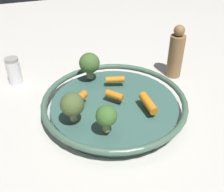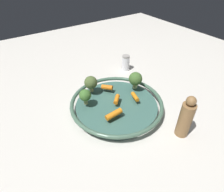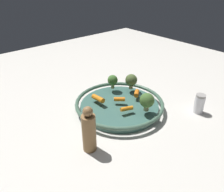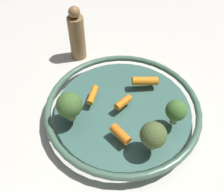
% 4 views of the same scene
% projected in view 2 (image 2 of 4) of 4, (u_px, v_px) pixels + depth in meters
% --- Properties ---
extents(ground_plane, '(2.04, 2.04, 0.00)m').
position_uv_depth(ground_plane, '(117.00, 109.00, 0.75)').
color(ground_plane, beige).
extents(serving_bowl, '(0.35, 0.35, 0.04)m').
position_uv_depth(serving_bowl, '(117.00, 105.00, 0.73)').
color(serving_bowl, '#3D665B').
rests_on(serving_bowl, ground_plane).
extents(baby_carrot_right, '(0.04, 0.04, 0.02)m').
position_uv_depth(baby_carrot_right, '(116.00, 99.00, 0.72)').
color(baby_carrot_right, orange).
rests_on(baby_carrot_right, serving_bowl).
extents(baby_carrot_left, '(0.02, 0.06, 0.02)m').
position_uv_depth(baby_carrot_left, '(114.00, 114.00, 0.65)').
color(baby_carrot_left, orange).
rests_on(baby_carrot_left, serving_bowl).
extents(baby_carrot_back, '(0.05, 0.03, 0.02)m').
position_uv_depth(baby_carrot_back, '(135.00, 97.00, 0.73)').
color(baby_carrot_back, orange).
rests_on(baby_carrot_back, serving_bowl).
extents(baby_carrot_near_rim, '(0.05, 0.04, 0.02)m').
position_uv_depth(baby_carrot_near_rim, '(107.00, 87.00, 0.78)').
color(baby_carrot_near_rim, orange).
rests_on(baby_carrot_near_rim, serving_bowl).
extents(broccoli_floret_small, '(0.04, 0.04, 0.06)m').
position_uv_depth(broccoli_floret_small, '(85.00, 96.00, 0.69)').
color(broccoli_floret_small, tan).
rests_on(broccoli_floret_small, serving_bowl).
extents(broccoli_floret_large, '(0.05, 0.05, 0.07)m').
position_uv_depth(broccoli_floret_large, '(135.00, 79.00, 0.77)').
color(broccoli_floret_large, tan).
rests_on(broccoli_floret_large, serving_bowl).
extents(broccoli_floret_mid, '(0.05, 0.05, 0.07)m').
position_uv_depth(broccoli_floret_mid, '(91.00, 83.00, 0.75)').
color(broccoli_floret_mid, tan).
rests_on(broccoli_floret_mid, serving_bowl).
extents(salt_shaker, '(0.04, 0.04, 0.08)m').
position_uv_depth(salt_shaker, '(126.00, 63.00, 0.97)').
color(salt_shaker, white).
rests_on(salt_shaker, ground_plane).
extents(pepper_mill, '(0.04, 0.04, 0.16)m').
position_uv_depth(pepper_mill, '(186.00, 118.00, 0.60)').
color(pepper_mill, olive).
rests_on(pepper_mill, ground_plane).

